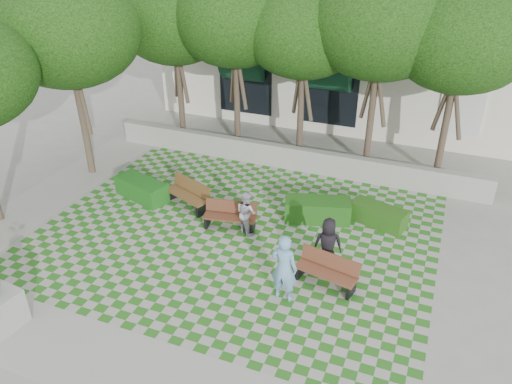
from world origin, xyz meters
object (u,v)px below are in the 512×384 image
at_px(bench_mid, 230,216).
at_px(hedge_east, 378,215).
at_px(bench_west, 188,194).
at_px(person_dark, 328,245).
at_px(hedge_west, 142,189).
at_px(hedge_midright, 317,210).
at_px(person_white, 246,212).
at_px(bench_east, 327,271).
at_px(person_blue, 284,268).

distance_m(bench_mid, hedge_east, 4.76).
height_order(bench_west, person_dark, person_dark).
bearing_deg(hedge_west, hedge_midright, 8.18).
bearing_deg(person_white, bench_east, -178.00).
xyz_separation_m(hedge_west, person_white, (4.25, -0.64, 0.36)).
relative_size(hedge_midright, person_blue, 1.09).
relative_size(bench_west, person_blue, 0.99).
relative_size(bench_east, person_blue, 0.92).
height_order(hedge_east, person_dark, person_dark).
distance_m(hedge_east, person_blue, 4.87).
xyz_separation_m(person_blue, person_white, (-2.10, 2.52, -0.25)).
relative_size(bench_mid, hedge_midright, 0.83).
distance_m(hedge_west, person_blue, 7.13).
distance_m(bench_east, hedge_west, 7.58).
height_order(hedge_midright, person_white, person_white).
distance_m(bench_east, hedge_midright, 3.29).
relative_size(bench_east, hedge_west, 0.89).
relative_size(hedge_midright, person_dark, 1.30).
bearing_deg(hedge_midright, bench_east, -70.06).
bearing_deg(bench_east, bench_west, 168.76).
bearing_deg(bench_east, hedge_east, 89.64).
relative_size(bench_west, person_dark, 1.17).
distance_m(bench_mid, person_dark, 3.54).
distance_m(hedge_midright, person_white, 2.44).
height_order(bench_west, person_blue, person_blue).
height_order(bench_mid, hedge_west, bench_mid).
height_order(bench_mid, person_dark, person_dark).
xyz_separation_m(hedge_east, hedge_midright, (-1.88, -0.49, 0.05)).
bearing_deg(hedge_west, hedge_east, 9.72).
bearing_deg(hedge_midright, person_blue, -86.86).
xyz_separation_m(bench_west, hedge_midright, (4.34, 0.78, -0.09)).
height_order(bench_west, hedge_west, bench_west).
relative_size(bench_mid, person_white, 1.23).
bearing_deg(hedge_midright, hedge_west, -171.82).
distance_m(bench_mid, hedge_west, 3.73).
relative_size(person_dark, person_white, 1.14).
height_order(bench_mid, hedge_midright, bench_mid).
distance_m(bench_west, hedge_midright, 4.41).
bearing_deg(hedge_east, person_dark, -107.92).
bearing_deg(hedge_east, hedge_midright, -165.38).
bearing_deg(bench_east, bench_mid, 167.37).
height_order(bench_mid, person_white, person_white).
relative_size(bench_west, hedge_midright, 0.90).
relative_size(bench_east, person_white, 1.25).
bearing_deg(hedge_east, bench_east, -102.04).
relative_size(hedge_midright, hedge_west, 1.06).
bearing_deg(hedge_east, bench_west, -168.47).
bearing_deg(hedge_west, person_dark, -12.25).
xyz_separation_m(bench_west, person_white, (2.46, -0.74, 0.25)).
height_order(bench_mid, bench_west, bench_west).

